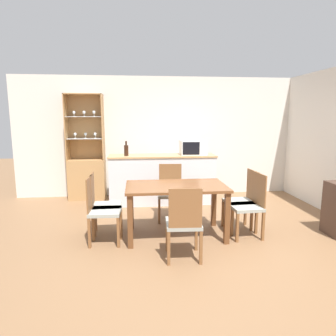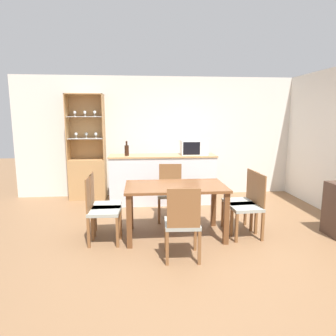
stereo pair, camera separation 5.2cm
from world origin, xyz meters
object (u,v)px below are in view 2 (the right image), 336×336
object	(u,v)px
dining_chair_head_far	(170,192)
dining_chair_side_left_far	(103,205)
dining_chair_head_near	(182,223)
display_cabinet	(88,170)
microwave	(194,147)
dining_chair_side_right_far	(242,201)
wine_bottle	(127,150)
dining_table	(175,193)
dining_chair_side_right_near	(248,206)
dining_chair_side_left_near	(101,210)

from	to	relation	value
dining_chair_head_far	dining_chair_side_left_far	distance (m)	1.21
dining_chair_head_near	dining_chair_side_left_far	world-z (taller)	same
display_cabinet	microwave	bearing A→B (deg)	-12.43
dining_chair_side_right_far	dining_chair_side_left_far	bearing A→B (deg)	85.98
microwave	wine_bottle	size ratio (longest dim) A/B	1.80
display_cabinet	dining_table	distance (m)	2.71
display_cabinet	dining_chair_side_left_far	world-z (taller)	display_cabinet
dining_table	dining_chair_side_left_far	xyz separation A→B (m)	(-1.03, 0.12, -0.18)
dining_chair_side_right_near	display_cabinet	bearing A→B (deg)	45.73
dining_chair_side_left_far	wine_bottle	xyz separation A→B (m)	(0.29, 1.54, 0.62)
display_cabinet	dining_chair_side_left_near	bearing A→B (deg)	-76.50
dining_chair_head_near	microwave	bearing A→B (deg)	79.91
dining_chair_side_left_far	dining_chair_head_near	bearing A→B (deg)	48.06
display_cabinet	dining_chair_head_near	size ratio (longest dim) A/B	2.36
dining_chair_head_near	dining_chair_side_right_near	xyz separation A→B (m)	(1.04, 0.62, 0.00)
display_cabinet	dining_chair_head_near	xyz separation A→B (m)	(1.59, -2.93, -0.15)
dining_chair_head_far	dining_chair_side_left_near	world-z (taller)	same
dining_chair_head_near	wine_bottle	world-z (taller)	wine_bottle
dining_chair_side_right_far	microwave	bearing A→B (deg)	12.13
display_cabinet	dining_chair_head_near	world-z (taller)	display_cabinet
dining_chair_side_right_far	dining_chair_side_right_near	bearing A→B (deg)	175.85
dining_chair_head_near	dining_chair_side_right_near	bearing A→B (deg)	33.64
dining_chair_side_right_far	wine_bottle	xyz separation A→B (m)	(-1.78, 1.54, 0.62)
dining_chair_head_near	dining_chair_side_right_near	distance (m)	1.20
dining_chair_head_far	dining_chair_side_left_far	world-z (taller)	same
dining_chair_side_left_far	microwave	distance (m)	2.36
dining_chair_side_right_near	dining_chair_side_left_far	xyz separation A→B (m)	(-2.07, 0.24, 0.00)
dining_table	dining_chair_head_near	xyz separation A→B (m)	(-0.00, -0.74, -0.18)
dining_chair_head_far	dining_chair_side_right_far	world-z (taller)	same
dining_table	dining_chair_side_left_near	world-z (taller)	dining_chair_side_left_near
dining_table	dining_chair_side_left_near	size ratio (longest dim) A/B	1.54
dining_table	dining_chair_head_near	size ratio (longest dim) A/B	1.54
dining_chair_side_right_far	dining_chair_head_near	size ratio (longest dim) A/B	1.00
microwave	wine_bottle	distance (m)	1.32
dining_chair_head_far	microwave	distance (m)	1.31
dining_table	microwave	bearing A→B (deg)	71.80
dining_chair_side_right_near	wine_bottle	distance (m)	2.59
dining_chair_head_near	dining_chair_side_left_far	xyz separation A→B (m)	(-1.03, 0.86, 0.00)
wine_bottle	dining_table	bearing A→B (deg)	-65.81
wine_bottle	dining_chair_side_left_far	bearing A→B (deg)	-100.52
dining_chair_side_right_far	microwave	xyz separation A→B (m)	(-0.47, 1.60, 0.65)
dining_table	dining_chair_side_right_far	xyz separation A→B (m)	(1.03, 0.13, -0.18)
dining_chair_side_right_far	microwave	world-z (taller)	microwave
display_cabinet	wine_bottle	distance (m)	1.10
dining_chair_side_left_near	dining_chair_side_left_far	world-z (taller)	same
dining_chair_head_near	microwave	xyz separation A→B (m)	(0.57, 2.46, 0.65)
dining_chair_side_left_far	dining_chair_side_right_far	bearing A→B (deg)	87.94
dining_chair_side_left_near	microwave	world-z (taller)	microwave
dining_chair_side_right_far	wine_bottle	world-z (taller)	wine_bottle
microwave	wine_bottle	bearing A→B (deg)	-177.36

